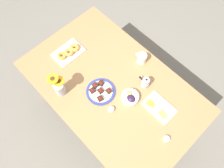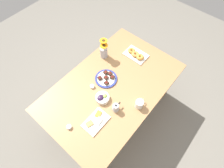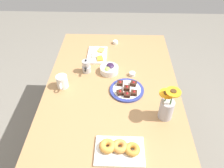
# 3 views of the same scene
# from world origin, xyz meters

# --- Properties ---
(ground_plane) EXTENTS (6.00, 6.00, 0.00)m
(ground_plane) POSITION_xyz_m (0.00, 0.00, 0.00)
(ground_plane) COLOR slate
(dining_table) EXTENTS (1.60, 1.00, 0.74)m
(dining_table) POSITION_xyz_m (0.00, 0.00, 0.65)
(dining_table) COLOR #A87A4C
(dining_table) RESTS_ON ground_plane
(coffee_mug) EXTENTS (0.12, 0.08, 0.10)m
(coffee_mug) POSITION_xyz_m (-0.00, -0.37, 0.79)
(coffee_mug) COLOR white
(coffee_mug) RESTS_ON dining_table
(grape_bowl) EXTENTS (0.15, 0.15, 0.07)m
(grape_bowl) POSITION_xyz_m (-0.19, -0.03, 0.77)
(grape_bowl) COLOR white
(grape_bowl) RESTS_ON dining_table
(cheese_platter) EXTENTS (0.26, 0.17, 0.03)m
(cheese_platter) POSITION_xyz_m (-0.42, -0.14, 0.75)
(cheese_platter) COLOR white
(cheese_platter) RESTS_ON dining_table
(croissant_platter) EXTENTS (0.19, 0.28, 0.05)m
(croissant_platter) POSITION_xyz_m (0.52, 0.06, 0.76)
(croissant_platter) COLOR white
(croissant_platter) RESTS_ON dining_table
(jam_cup_honey) EXTENTS (0.05, 0.05, 0.03)m
(jam_cup_honey) POSITION_xyz_m (-0.15, 0.16, 0.76)
(jam_cup_honey) COLOR white
(jam_cup_honey) RESTS_ON dining_table
(jam_cup_berry) EXTENTS (0.05, 0.05, 0.03)m
(jam_cup_berry) POSITION_xyz_m (-0.63, 0.01, 0.76)
(jam_cup_berry) COLOR white
(jam_cup_berry) RESTS_ON dining_table
(dessert_plate) EXTENTS (0.25, 0.25, 0.05)m
(dessert_plate) POSITION_xyz_m (0.03, 0.11, 0.75)
(dessert_plate) COLOR navy
(dessert_plate) RESTS_ON dining_table
(flower_vase) EXTENTS (0.12, 0.12, 0.25)m
(flower_vase) POSITION_xyz_m (0.26, 0.35, 0.83)
(flower_vase) COLOR #B2B2BC
(flower_vase) RESTS_ON dining_table
(moka_pot) EXTENTS (0.11, 0.07, 0.12)m
(moka_pot) POSITION_xyz_m (-0.19, -0.21, 0.79)
(moka_pot) COLOR #B7B7BC
(moka_pot) RESTS_ON dining_table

